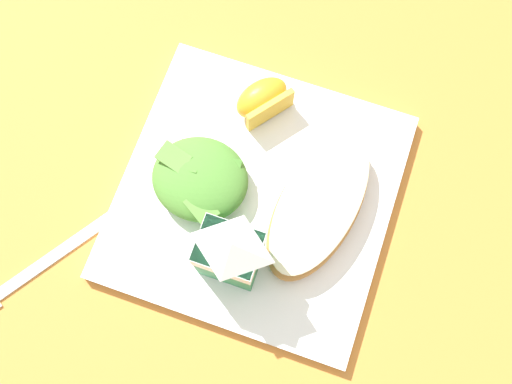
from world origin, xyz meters
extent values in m
plane|color=#C67A33|center=(0.00, 0.00, 0.00)|extent=(3.00, 3.00, 0.00)
cube|color=white|center=(0.00, 0.00, 0.01)|extent=(0.28, 0.28, 0.02)
ellipsoid|color=#B77F42|center=(-0.07, -0.01, 0.03)|extent=(0.11, 0.18, 0.03)
ellipsoid|color=brown|center=(-0.07, -0.01, 0.04)|extent=(0.10, 0.17, 0.01)
ellipsoid|color=beige|center=(-0.07, -0.01, 0.05)|extent=(0.10, 0.17, 0.01)
ellipsoid|color=#4C8433|center=(0.06, 0.01, 0.04)|extent=(0.10, 0.09, 0.04)
cube|color=#5B8E3D|center=(0.04, 0.04, 0.05)|extent=(0.04, 0.04, 0.01)
cube|color=#5B8E3D|center=(0.09, 0.00, 0.05)|extent=(0.04, 0.03, 0.00)
cube|color=#4C8433|center=(0.08, 0.00, 0.05)|extent=(0.03, 0.02, 0.02)
cube|color=#4C8433|center=(0.04, -0.01, 0.04)|extent=(0.03, 0.02, 0.01)
cube|color=#2D8451|center=(0.00, 0.08, 0.06)|extent=(0.06, 0.04, 0.09)
cube|color=white|center=(0.00, 0.08, 0.09)|extent=(0.06, 0.04, 0.03)
pyramid|color=white|center=(0.00, 0.08, 0.12)|extent=(0.06, 0.04, 0.02)
ellipsoid|color=orange|center=(0.03, -0.10, 0.04)|extent=(0.07, 0.07, 0.04)
cube|color=gold|center=(0.01, -0.09, 0.04)|extent=(0.04, 0.05, 0.03)
cube|color=silver|center=(0.18, 0.13, 0.00)|extent=(0.11, 0.15, 0.01)
camera|label=1|loc=(-0.05, 0.15, 0.61)|focal=40.96mm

